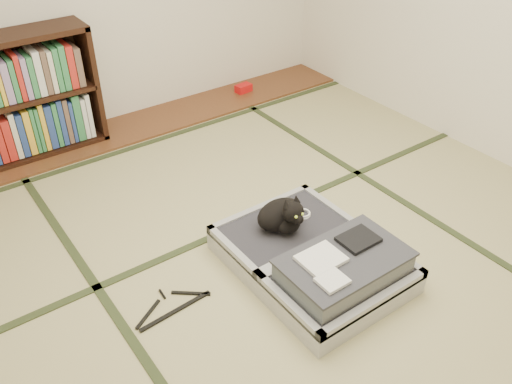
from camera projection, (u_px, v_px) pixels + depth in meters
floor at (284, 257)px, 3.21m from camera, size 4.50×4.50×0.00m
wood_strip at (136, 126)px, 4.54m from camera, size 4.00×0.50×0.02m
red_item at (243, 88)px, 5.07m from camera, size 0.16×0.10×0.07m
room_shell at (293, 6)px, 2.38m from camera, size 4.50×4.50×4.50m
tatami_borders at (237, 215)px, 3.54m from camera, size 4.00×4.50×0.01m
suitcase at (317, 260)px, 3.03m from camera, size 0.76×1.02×0.30m
cat at (283, 215)px, 3.13m from camera, size 0.34×0.34×0.27m
cable_coil at (302, 214)px, 3.30m from camera, size 0.11×0.11×0.03m
hanger at (173, 307)px, 2.87m from camera, size 0.44×0.21×0.01m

